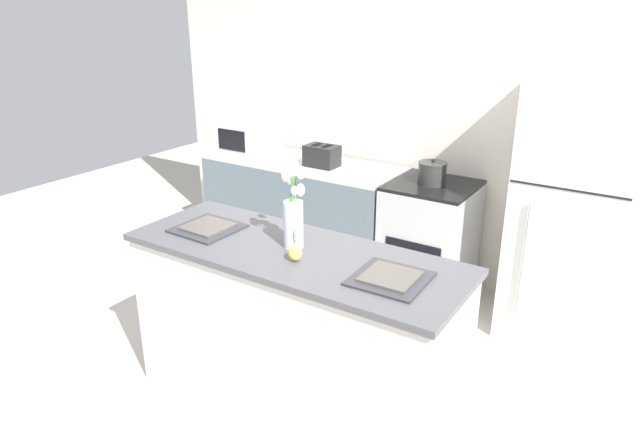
% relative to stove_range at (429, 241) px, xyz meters
% --- Properties ---
extents(ground_plane, '(10.00, 10.00, 0.00)m').
position_rel_stove_range_xyz_m(ground_plane, '(-0.10, -1.60, -0.45)').
color(ground_plane, beige).
extents(back_wall, '(5.20, 0.08, 2.70)m').
position_rel_stove_range_xyz_m(back_wall, '(-0.10, 0.40, 0.90)').
color(back_wall, silver).
rests_on(back_wall, ground_plane).
extents(kitchen_island, '(1.80, 0.66, 0.95)m').
position_rel_stove_range_xyz_m(kitchen_island, '(-0.10, -1.60, 0.03)').
color(kitchen_island, silver).
rests_on(kitchen_island, ground_plane).
extents(back_counter, '(1.68, 0.60, 0.90)m').
position_rel_stove_range_xyz_m(back_counter, '(-1.16, 0.00, 0.00)').
color(back_counter, slate).
rests_on(back_counter, ground_plane).
extents(stove_range, '(0.60, 0.61, 0.90)m').
position_rel_stove_range_xyz_m(stove_range, '(0.00, 0.00, 0.00)').
color(stove_range, '#B2B5B7').
rests_on(stove_range, ground_plane).
extents(refrigerator, '(0.68, 0.67, 1.79)m').
position_rel_stove_range_xyz_m(refrigerator, '(0.95, 0.00, 0.45)').
color(refrigerator, white).
rests_on(refrigerator, ground_plane).
extents(flower_vase, '(0.13, 0.15, 0.44)m').
position_rel_stove_range_xyz_m(flower_vase, '(-0.12, -1.56, 0.69)').
color(flower_vase, silver).
rests_on(flower_vase, kitchen_island).
extents(pear_figurine, '(0.07, 0.07, 0.11)m').
position_rel_stove_range_xyz_m(pear_figurine, '(-0.02, -1.69, 0.55)').
color(pear_figurine, '#E5CC4C').
rests_on(pear_figurine, kitchen_island).
extents(plate_setting_left, '(0.34, 0.34, 0.02)m').
position_rel_stove_range_xyz_m(plate_setting_left, '(-0.66, -1.63, 0.51)').
color(plate_setting_left, '#333338').
rests_on(plate_setting_left, kitchen_island).
extents(plate_setting_right, '(0.34, 0.34, 0.02)m').
position_rel_stove_range_xyz_m(plate_setting_right, '(0.46, -1.63, 0.51)').
color(plate_setting_right, '#333338').
rests_on(plate_setting_right, kitchen_island).
extents(toaster, '(0.28, 0.18, 0.17)m').
position_rel_stove_range_xyz_m(toaster, '(-0.93, -0.04, 0.53)').
color(toaster, black).
rests_on(toaster, back_counter).
extents(cooking_pot, '(0.21, 0.21, 0.19)m').
position_rel_stove_range_xyz_m(cooking_pot, '(-0.01, -0.01, 0.53)').
color(cooking_pot, '#2D2D2D').
rests_on(cooking_pot, stove_range).
extents(microwave, '(0.48, 0.37, 0.27)m').
position_rel_stove_range_xyz_m(microwave, '(-1.71, -0.00, 0.58)').
color(microwave, white).
rests_on(microwave, back_counter).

